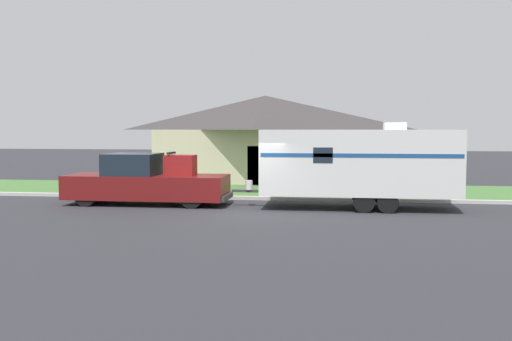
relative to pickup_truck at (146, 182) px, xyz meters
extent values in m
plane|color=#2D2D33|center=(4.40, -1.66, -0.90)|extent=(120.00, 120.00, 0.00)
cube|color=beige|center=(4.40, 2.09, -0.83)|extent=(80.00, 0.30, 0.14)
cube|color=#477538|center=(4.40, 5.74, -0.89)|extent=(80.00, 7.00, 0.03)
cube|color=beige|center=(3.33, 11.82, 0.58)|extent=(11.53, 7.40, 2.96)
pyramid|color=#3D3838|center=(3.33, 11.82, 3.05)|extent=(12.45, 8.00, 2.00)
cube|color=#4C3828|center=(3.33, 8.15, 0.15)|extent=(1.00, 0.06, 2.10)
cylinder|color=black|center=(-2.14, -0.86, -0.47)|extent=(0.88, 0.28, 0.88)
cylinder|color=black|center=(-2.14, 0.86, -0.47)|extent=(0.88, 0.28, 0.88)
cylinder|color=black|center=(2.08, -0.86, -0.47)|extent=(0.88, 0.28, 0.88)
cylinder|color=black|center=(2.08, 0.86, -0.47)|extent=(0.88, 0.28, 0.88)
cube|color=maroon|center=(-1.22, 0.00, -0.19)|extent=(3.88, 2.07, 0.94)
cube|color=#19232D|center=(-0.52, 0.00, 0.70)|extent=(2.02, 1.91, 0.85)
cube|color=maroon|center=(1.97, 0.00, -0.19)|extent=(2.52, 2.07, 0.94)
cube|color=#333333|center=(3.29, 0.00, -0.54)|extent=(0.12, 1.87, 0.20)
cube|color=maroon|center=(1.42, 0.00, 0.67)|extent=(1.15, 0.87, 0.80)
cube|color=black|center=(1.05, 0.00, 1.15)|extent=(0.10, 0.96, 0.08)
cylinder|color=black|center=(8.49, -1.10, -0.53)|extent=(0.76, 0.22, 0.76)
cylinder|color=black|center=(8.49, 1.10, -0.53)|extent=(0.76, 0.22, 0.76)
cylinder|color=black|center=(9.32, -1.10, -0.53)|extent=(0.76, 0.22, 0.76)
cylinder|color=black|center=(9.32, 1.10, -0.53)|extent=(0.76, 0.22, 0.76)
cube|color=silver|center=(8.32, 0.00, 0.86)|extent=(7.26, 2.48, 2.42)
cube|color=navy|center=(8.32, -1.25, 1.16)|extent=(7.12, 0.01, 0.14)
cube|color=#383838|center=(4.09, 0.00, -0.30)|extent=(1.21, 0.12, 0.10)
cylinder|color=silver|center=(4.15, 0.00, -0.07)|extent=(0.28, 0.28, 0.36)
cube|color=silver|center=(9.63, 0.00, 2.21)|extent=(0.80, 0.68, 0.28)
cube|color=#19232D|center=(7.02, -1.25, 1.16)|extent=(0.70, 0.01, 0.56)
cylinder|color=brown|center=(-0.71, 3.16, -0.30)|extent=(0.09, 0.09, 1.20)
cube|color=#B2B2B2|center=(-0.71, 3.16, 0.41)|extent=(0.48, 0.20, 0.22)
camera|label=1|loc=(7.45, -21.72, 2.10)|focal=40.00mm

